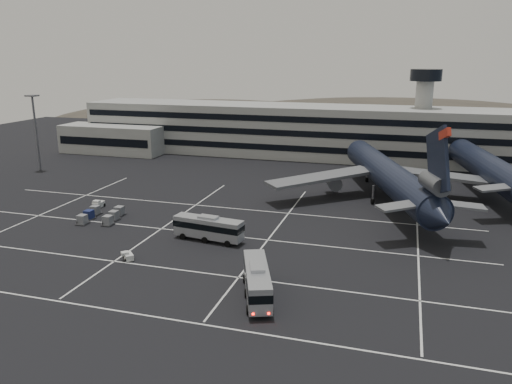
% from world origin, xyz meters
% --- Properties ---
extents(ground, '(260.00, 260.00, 0.00)m').
position_xyz_m(ground, '(0.00, 0.00, 0.00)').
color(ground, black).
rests_on(ground, ground).
extents(lane_markings, '(90.00, 55.62, 0.01)m').
position_xyz_m(lane_markings, '(0.95, 0.72, 0.01)').
color(lane_markings, silver).
rests_on(lane_markings, ground).
extents(terminal, '(125.00, 26.00, 24.00)m').
position_xyz_m(terminal, '(-2.95, 71.14, 6.93)').
color(terminal, gray).
rests_on(terminal, ground).
extents(hills, '(352.00, 180.00, 44.00)m').
position_xyz_m(hills, '(17.99, 170.00, -12.07)').
color(hills, '#38332B').
rests_on(hills, ground).
extents(lightpole_left, '(2.40, 2.40, 18.28)m').
position_xyz_m(lightpole_left, '(-55.00, 35.00, 11.82)').
color(lightpole_left, slate).
rests_on(lightpole_left, ground).
extents(trijet_main, '(45.00, 56.16, 18.08)m').
position_xyz_m(trijet_main, '(28.55, 30.59, 5.25)').
color(trijet_main, black).
rests_on(trijet_main, ground).
extents(trijet_far, '(19.53, 57.49, 18.08)m').
position_xyz_m(trijet_far, '(47.20, 45.92, 5.43)').
color(trijet_far, black).
rests_on(trijet_far, ground).
extents(bus_near, '(6.50, 11.59, 4.02)m').
position_xyz_m(bus_near, '(15.76, -14.35, 2.20)').
color(bus_near, '#94979B').
rests_on(bus_near, ground).
extents(bus_far, '(11.24, 3.88, 3.89)m').
position_xyz_m(bus_far, '(3.40, 1.27, 2.13)').
color(bus_far, '#94979B').
rests_on(bus_far, ground).
extents(tug_a, '(1.47, 2.40, 1.51)m').
position_xyz_m(tug_a, '(-22.60, 11.25, 0.67)').
color(tug_a, silver).
rests_on(tug_a, ground).
extents(tug_b, '(2.18, 2.19, 1.24)m').
position_xyz_m(tug_b, '(-4.37, -8.95, 0.55)').
color(tug_b, silver).
rests_on(tug_b, ground).
extents(uld_cluster, '(7.36, 8.27, 1.63)m').
position_xyz_m(uld_cluster, '(-18.00, 5.26, 0.80)').
color(uld_cluster, '#2D2D30').
rests_on(uld_cluster, ground).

